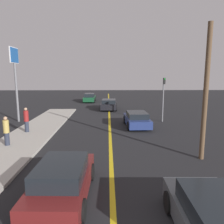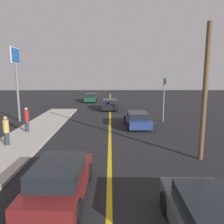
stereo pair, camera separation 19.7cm
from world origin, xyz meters
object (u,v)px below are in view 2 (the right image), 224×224
(roadside_sign, at_px, (16,68))
(pedestrian_far_standing, at_px, (27,120))
(car_parked_left_lot, at_px, (110,104))
(pedestrian_mid_group, at_px, (6,131))
(car_ahead_center, at_px, (60,180))
(traffic_light, at_px, (164,95))
(car_far_distant, at_px, (137,119))
(car_oncoming_far, at_px, (91,98))
(car_near_right_lane, at_px, (212,221))
(utility_pole, at_px, (205,94))

(roadside_sign, bearing_deg, pedestrian_far_standing, -61.62)
(car_parked_left_lot, bearing_deg, pedestrian_mid_group, -110.96)
(car_ahead_center, relative_size, traffic_light, 1.05)
(car_far_distant, height_order, traffic_light, traffic_light)
(car_parked_left_lot, height_order, car_oncoming_far, car_oncoming_far)
(pedestrian_mid_group, bearing_deg, roadside_sign, 107.29)
(car_near_right_lane, bearing_deg, pedestrian_mid_group, 140.37)
(car_near_right_lane, xyz_separation_m, car_ahead_center, (-4.30, 2.15, 0.01))
(car_oncoming_far, height_order, pedestrian_mid_group, pedestrian_mid_group)
(traffic_light, height_order, roadside_sign, roadside_sign)
(car_near_right_lane, xyz_separation_m, car_far_distant, (-0.34, 12.78, -0.03))
(car_far_distant, bearing_deg, utility_pole, -73.71)
(car_oncoming_far, bearing_deg, car_far_distant, -72.78)
(utility_pole, bearing_deg, car_near_right_lane, -109.91)
(car_far_distant, bearing_deg, car_oncoming_far, 104.92)
(traffic_light, bearing_deg, pedestrian_mid_group, -147.33)
(pedestrian_mid_group, height_order, traffic_light, traffic_light)
(pedestrian_far_standing, xyz_separation_m, traffic_light, (10.91, 3.96, 1.41))
(car_ahead_center, distance_m, roadside_sign, 15.11)
(car_far_distant, xyz_separation_m, roadside_sign, (-10.66, 2.24, 4.27))
(car_ahead_center, height_order, utility_pole, utility_pole)
(car_parked_left_lot, distance_m, roadside_sign, 11.64)
(traffic_light, distance_m, roadside_sign, 13.49)
(car_far_distant, distance_m, car_parked_left_lot, 9.40)
(traffic_light, bearing_deg, pedestrian_far_standing, -160.06)
(car_near_right_lane, relative_size, car_far_distant, 0.95)
(car_far_distant, distance_m, traffic_light, 3.69)
(car_far_distant, distance_m, pedestrian_far_standing, 8.58)
(pedestrian_mid_group, distance_m, traffic_light, 13.10)
(car_far_distant, height_order, pedestrian_far_standing, pedestrian_far_standing)
(car_far_distant, height_order, roadside_sign, roadside_sign)
(car_parked_left_lot, height_order, pedestrian_mid_group, pedestrian_mid_group)
(car_oncoming_far, bearing_deg, car_near_right_lane, -79.24)
(car_oncoming_far, xyz_separation_m, utility_pole, (7.72, -24.43, 2.70))
(car_ahead_center, bearing_deg, pedestrian_far_standing, 118.85)
(car_oncoming_far, height_order, roadside_sign, roadside_sign)
(car_parked_left_lot, distance_m, pedestrian_mid_group, 15.54)
(roadside_sign, bearing_deg, car_oncoming_far, 70.54)
(car_ahead_center, xyz_separation_m, roadside_sign, (-6.70, 12.87, 4.22))
(car_parked_left_lot, xyz_separation_m, car_oncoming_far, (-3.05, 8.19, 0.01))
(car_near_right_lane, distance_m, utility_pole, 6.60)
(pedestrian_mid_group, bearing_deg, pedestrian_far_standing, 89.20)
(car_ahead_center, xyz_separation_m, traffic_light, (6.57, 12.48, 1.80))
(car_near_right_lane, relative_size, roadside_sign, 0.59)
(pedestrian_mid_group, bearing_deg, car_oncoming_far, 82.37)
(pedestrian_far_standing, relative_size, traffic_light, 0.45)
(car_far_distant, height_order, utility_pole, utility_pole)
(car_oncoming_far, bearing_deg, roadside_sign, -109.38)
(car_near_right_lane, height_order, car_ahead_center, car_ahead_center)
(car_ahead_center, relative_size, car_oncoming_far, 0.92)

